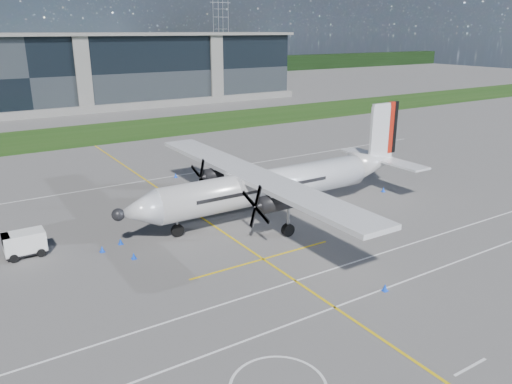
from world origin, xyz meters
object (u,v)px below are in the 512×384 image
at_px(turboprop_aircraft, 278,165).
at_px(safety_cone_nose_stbd, 120,241).
at_px(safety_cone_fwd, 102,249).
at_px(safety_cone_portwing, 385,287).
at_px(ground_crew_person, 17,241).
at_px(safety_cone_tail, 383,190).
at_px(safety_cone_nose_port, 134,256).
at_px(safety_cone_stbdwing, 176,175).
at_px(baggage_tug, 25,244).
at_px(pylon_east, 221,33).

height_order(turboprop_aircraft, safety_cone_nose_stbd, turboprop_aircraft).
xyz_separation_m(safety_cone_fwd, safety_cone_portwing, (13.80, -15.85, 0.00)).
distance_m(ground_crew_person, safety_cone_tail, 34.84).
relative_size(safety_cone_tail, safety_cone_nose_port, 1.00).
bearing_deg(turboprop_aircraft, safety_cone_fwd, 178.85).
bearing_deg(turboprop_aircraft, safety_cone_stbdwing, 100.74).
height_order(safety_cone_stbdwing, safety_cone_portwing, same).
height_order(turboprop_aircraft, safety_cone_stbdwing, turboprop_aircraft).
xyz_separation_m(turboprop_aircraft, baggage_tug, (-21.04, 2.78, -3.70)).
height_order(safety_cone_tail, safety_cone_fwd, same).
bearing_deg(baggage_tug, safety_cone_fwd, -26.20).
distance_m(safety_cone_nose_port, safety_cone_fwd, 2.96).
bearing_deg(baggage_tug, safety_cone_stbdwing, 36.41).
relative_size(safety_cone_fwd, safety_cone_portwing, 1.00).
height_order(ground_crew_person, safety_cone_nose_stbd, ground_crew_person).
distance_m(baggage_tug, ground_crew_person, 0.87).
relative_size(safety_cone_nose_port, safety_cone_portwing, 1.00).
relative_size(ground_crew_person, safety_cone_nose_stbd, 4.07).
bearing_deg(pylon_east, safety_cone_portwing, -115.38).
height_order(baggage_tug, ground_crew_person, ground_crew_person).
relative_size(turboprop_aircraft, safety_cone_stbdwing, 61.74).
xyz_separation_m(ground_crew_person, safety_cone_tail, (34.58, -4.16, -0.77)).
height_order(pylon_east, baggage_tug, pylon_east).
distance_m(pylon_east, turboprop_aircraft, 167.13).
relative_size(turboprop_aircraft, safety_cone_nose_port, 61.74).
height_order(baggage_tug, safety_cone_tail, baggage_tug).
height_order(turboprop_aircraft, safety_cone_nose_port, turboprop_aircraft).
relative_size(baggage_tug, safety_cone_fwd, 6.23).
bearing_deg(turboprop_aircraft, baggage_tug, 172.47).
height_order(baggage_tug, safety_cone_nose_stbd, baggage_tug).
relative_size(safety_cone_tail, safety_cone_nose_stbd, 1.00).
bearing_deg(safety_cone_tail, baggage_tug, 174.34).
bearing_deg(safety_cone_nose_port, turboprop_aircraft, 8.46).
bearing_deg(safety_cone_nose_stbd, safety_cone_stbdwing, 53.03).
height_order(safety_cone_nose_stbd, safety_cone_fwd, same).
bearing_deg(safety_cone_stbdwing, baggage_tug, -143.59).
height_order(pylon_east, turboprop_aircraft, pylon_east).
bearing_deg(safety_cone_fwd, safety_cone_stbdwing, 50.45).
relative_size(safety_cone_nose_port, safety_cone_nose_stbd, 1.00).
bearing_deg(baggage_tug, turboprop_aircraft, -7.53).
distance_m(ground_crew_person, safety_cone_fwd, 6.34).
distance_m(baggage_tug, safety_cone_nose_stbd, 6.92).
bearing_deg(turboprop_aircraft, safety_cone_portwing, -98.18).
relative_size(pylon_east, ground_crew_person, 14.73).
bearing_deg(safety_cone_nose_stbd, safety_cone_nose_port, -90.19).
bearing_deg(turboprop_aircraft, pylon_east, 63.03).
bearing_deg(safety_cone_nose_stbd, safety_cone_fwd, -158.03).
height_order(pylon_east, ground_crew_person, pylon_east).
xyz_separation_m(pylon_east, safety_cone_nose_stbd, (-90.05, -147.68, -14.75)).
bearing_deg(safety_cone_stbdwing, pylon_east, 59.31).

